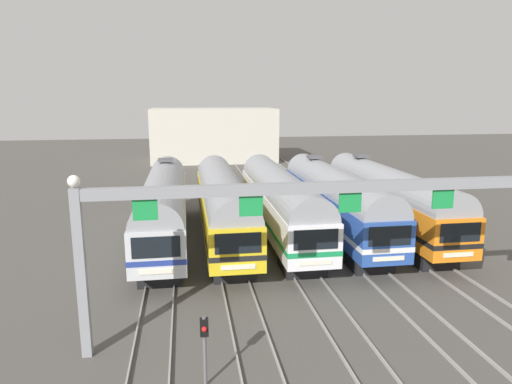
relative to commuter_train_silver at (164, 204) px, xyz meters
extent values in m
plane|color=#4C4944|center=(7.81, 0.00, -2.69)|extent=(160.00, 160.00, 0.00)
cube|color=gray|center=(-0.72, 17.00, -2.61)|extent=(0.07, 70.00, 0.15)
cube|color=gray|center=(0.72, 17.00, -2.61)|extent=(0.07, 70.00, 0.15)
cube|color=gray|center=(3.19, 17.00, -2.61)|extent=(0.07, 70.00, 0.15)
cube|color=gray|center=(4.62, 17.00, -2.61)|extent=(0.07, 70.00, 0.15)
cube|color=gray|center=(7.09, 17.00, -2.61)|extent=(0.07, 70.00, 0.15)
cube|color=gray|center=(8.53, 17.00, -2.61)|extent=(0.07, 70.00, 0.15)
cube|color=gray|center=(11.00, 17.00, -2.61)|extent=(0.07, 70.00, 0.15)
cube|color=gray|center=(12.43, 17.00, -2.61)|extent=(0.07, 70.00, 0.15)
cube|color=gray|center=(14.90, 17.00, -2.61)|extent=(0.07, 70.00, 0.15)
cube|color=gray|center=(16.34, 17.00, -2.61)|extent=(0.07, 70.00, 0.15)
cube|color=silver|center=(0.00, 0.00, -0.46)|extent=(2.85, 18.00, 2.35)
cube|color=navy|center=(0.00, 0.00, -0.82)|extent=(2.88, 18.02, 0.28)
cylinder|color=gray|center=(0.00, 0.00, 0.71)|extent=(2.74, 17.64, 2.74)
cube|color=black|center=(0.00, -9.02, 0.01)|extent=(2.28, 0.06, 1.03)
cube|color=silver|center=(0.00, -9.02, -1.21)|extent=(1.71, 0.05, 0.24)
cube|color=black|center=(0.00, -6.30, -2.16)|extent=(2.28, 2.60, 1.05)
cube|color=black|center=(0.00, 6.30, -2.16)|extent=(2.28, 2.60, 1.05)
cube|color=#4C4C51|center=(0.00, 5.04, 2.26)|extent=(1.10, 1.10, 0.20)
cube|color=gold|center=(3.91, 0.00, -0.46)|extent=(2.85, 18.00, 2.35)
cube|color=black|center=(3.91, 0.00, -0.82)|extent=(2.88, 18.02, 0.28)
cylinder|color=gray|center=(3.91, 0.00, 0.71)|extent=(2.74, 17.64, 2.74)
cube|color=black|center=(3.91, -9.02, 0.01)|extent=(2.28, 0.06, 1.03)
cube|color=silver|center=(3.91, -9.02, -1.21)|extent=(1.71, 0.05, 0.24)
cube|color=black|center=(3.91, -6.30, -2.16)|extent=(2.28, 2.60, 1.05)
cube|color=black|center=(3.91, 6.30, -2.16)|extent=(2.28, 2.60, 1.05)
cube|color=white|center=(7.81, 0.00, -0.46)|extent=(2.85, 18.00, 2.35)
cube|color=#198C4C|center=(7.81, 0.00, -0.82)|extent=(2.88, 18.02, 0.28)
cylinder|color=gray|center=(7.81, 0.00, 0.71)|extent=(2.74, 17.64, 2.74)
cube|color=black|center=(7.81, -9.02, 0.01)|extent=(2.28, 0.06, 1.03)
cube|color=silver|center=(7.81, -9.02, -1.21)|extent=(1.71, 0.05, 0.24)
cube|color=black|center=(7.81, -6.30, -2.16)|extent=(2.28, 2.60, 1.05)
cube|color=black|center=(7.81, 6.30, -2.16)|extent=(2.28, 2.60, 1.05)
cube|color=#284C9E|center=(11.72, 0.00, -0.46)|extent=(2.85, 18.00, 2.35)
cube|color=white|center=(11.72, 0.00, -0.82)|extent=(2.88, 18.02, 0.28)
cylinder|color=gray|center=(11.72, 0.00, 0.71)|extent=(2.74, 17.64, 2.74)
cube|color=black|center=(11.72, -9.02, 0.01)|extent=(2.28, 0.06, 1.03)
cube|color=silver|center=(11.72, -9.02, -1.21)|extent=(1.71, 0.05, 0.24)
cube|color=black|center=(11.72, -6.30, -2.16)|extent=(2.28, 2.60, 1.05)
cube|color=black|center=(11.72, 6.30, -2.16)|extent=(2.28, 2.60, 1.05)
cube|color=#4C4C51|center=(11.72, 5.04, 2.26)|extent=(1.10, 1.10, 0.20)
cube|color=orange|center=(15.62, 0.00, -0.46)|extent=(2.85, 18.00, 2.35)
cube|color=black|center=(15.62, 0.00, -0.82)|extent=(2.88, 18.02, 0.28)
cylinder|color=gray|center=(15.62, 0.00, 0.71)|extent=(2.74, 17.64, 2.74)
cube|color=black|center=(15.62, -9.02, 0.01)|extent=(2.28, 0.06, 1.03)
cube|color=silver|center=(15.62, -9.02, -1.21)|extent=(1.71, 0.05, 0.24)
cube|color=black|center=(15.62, -6.30, -2.16)|extent=(2.28, 2.60, 1.05)
cube|color=black|center=(15.62, 6.30, -2.16)|extent=(2.28, 2.60, 1.05)
cube|color=#4C4C51|center=(15.62, 5.04, 2.26)|extent=(1.10, 1.10, 0.20)
cube|color=gray|center=(-2.40, -13.50, 0.56)|extent=(0.36, 0.36, 6.50)
cube|color=gray|center=(7.81, -13.50, 3.56)|extent=(20.42, 0.32, 0.44)
cube|color=#198C3F|center=(0.00, -13.50, 2.94)|extent=(0.90, 0.08, 0.80)
cube|color=#198C3F|center=(3.91, -13.50, 2.94)|extent=(0.90, 0.08, 0.80)
cube|color=#198C3F|center=(7.81, -13.50, 2.94)|extent=(0.90, 0.08, 0.80)
cube|color=#198C3F|center=(11.72, -13.50, 2.94)|extent=(0.90, 0.08, 0.80)
sphere|color=white|center=(-2.40, -13.50, 4.06)|extent=(0.44, 0.44, 0.44)
cylinder|color=#59595E|center=(1.95, -16.07, -1.43)|extent=(0.12, 0.12, 2.52)
cube|color=black|center=(1.95, -16.07, -0.52)|extent=(0.28, 0.24, 0.60)
sphere|color=red|center=(1.95, -16.21, -0.52)|extent=(0.18, 0.18, 0.18)
cube|color=beige|center=(5.82, 40.40, 1.27)|extent=(18.51, 10.00, 7.91)
camera|label=1|loc=(1.52, -30.14, 6.98)|focal=32.17mm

